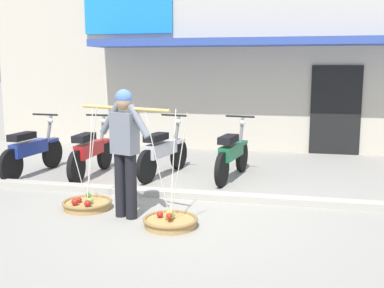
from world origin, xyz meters
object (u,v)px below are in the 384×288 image
object	(u,v)px
motorcycle_end_of_row	(232,154)
motorcycle_third_in_row	(163,152)
fruit_basket_right_side	(87,204)
fruit_basket_left_side	(170,221)
motorcycle_nearest_shop	(31,151)
motorcycle_second_in_row	(90,152)
fruit_vendor	(125,145)

from	to	relation	value
motorcycle_end_of_row	motorcycle_third_in_row	bearing A→B (deg)	-176.90
fruit_basket_right_side	motorcycle_end_of_row	size ratio (longest dim) A/B	0.80
motorcycle_third_in_row	motorcycle_end_of_row	xyz separation A→B (m)	(1.25, 0.07, 0.00)
fruit_basket_left_side	fruit_basket_right_side	xyz separation A→B (m)	(-1.34, 0.46, -0.00)
motorcycle_nearest_shop	motorcycle_third_in_row	size ratio (longest dim) A/B	1.01
motorcycle_nearest_shop	motorcycle_third_in_row	distance (m)	2.42
motorcycle_nearest_shop	motorcycle_third_in_row	xyz separation A→B (m)	(2.38, 0.42, 0.00)
motorcycle_end_of_row	fruit_basket_right_side	bearing A→B (deg)	-128.05
fruit_basket_left_side	motorcycle_second_in_row	distance (m)	3.17
fruit_basket_right_side	motorcycle_second_in_row	world-z (taller)	fruit_basket_right_side
fruit_basket_left_side	motorcycle_end_of_row	distance (m)	2.73
fruit_basket_right_side	motorcycle_nearest_shop	xyz separation A→B (m)	(-1.90, 1.73, 0.38)
fruit_basket_right_side	motorcycle_third_in_row	xyz separation A→B (m)	(0.48, 2.15, 0.38)
fruit_vendor	motorcycle_end_of_row	xyz separation A→B (m)	(1.07, 2.45, -0.52)
fruit_basket_left_side	motorcycle_nearest_shop	distance (m)	3.93
fruit_basket_left_side	fruit_basket_right_side	distance (m)	1.42
motorcycle_second_in_row	motorcycle_end_of_row	xyz separation A→B (m)	(2.53, 0.37, 0.00)
fruit_basket_right_side	motorcycle_end_of_row	bearing A→B (deg)	51.95
motorcycle_third_in_row	fruit_basket_left_side	bearing A→B (deg)	-71.83
fruit_basket_left_side	motorcycle_nearest_shop	world-z (taller)	fruit_basket_left_side
fruit_basket_left_side	fruit_basket_right_side	size ratio (longest dim) A/B	1.00
motorcycle_second_in_row	fruit_basket_right_side	bearing A→B (deg)	-66.91
fruit_vendor	fruit_basket_right_side	bearing A→B (deg)	161.30
fruit_vendor	motorcycle_second_in_row	xyz separation A→B (m)	(-1.46, 2.08, -0.52)
motorcycle_second_in_row	fruit_vendor	bearing A→B (deg)	-54.92
fruit_basket_left_side	motorcycle_end_of_row	xyz separation A→B (m)	(0.40, 2.68, 0.38)
motorcycle_end_of_row	motorcycle_second_in_row	bearing A→B (deg)	-171.77
motorcycle_third_in_row	motorcycle_nearest_shop	bearing A→B (deg)	-169.98
motorcycle_nearest_shop	motorcycle_end_of_row	world-z (taller)	same
motorcycle_second_in_row	motorcycle_third_in_row	size ratio (longest dim) A/B	1.01
motorcycle_third_in_row	fruit_vendor	bearing A→B (deg)	-85.48
fruit_vendor	fruit_basket_right_side	distance (m)	1.15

